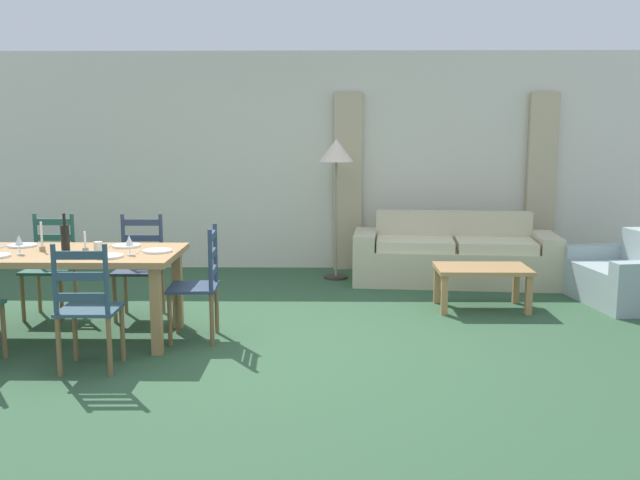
{
  "coord_description": "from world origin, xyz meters",
  "views": [
    {
      "loc": [
        0.63,
        -5.49,
        1.74
      ],
      "look_at": [
        0.55,
        0.76,
        0.75
      ],
      "focal_mm": 38.99,
      "sensor_mm": 36.0,
      "label": 1
    }
  ],
  "objects_px": {
    "standing_lamp": "(336,159)",
    "couch": "(454,257)",
    "dining_chair_far_left": "(51,266)",
    "armchair_upholstered": "(629,279)",
    "coffee_table": "(482,273)",
    "dining_chair_near_right": "(88,307)",
    "dining_chair_head_east": "(200,284)",
    "wine_glass_near_right": "(129,241)",
    "coffee_cup_primary": "(98,247)",
    "dining_chair_far_right": "(140,267)",
    "dining_table": "(64,262)",
    "wine_glass_near_left": "(19,241)",
    "wine_bottle": "(65,237)"
  },
  "relations": [
    {
      "from": "dining_chair_far_left",
      "to": "wine_glass_near_right",
      "type": "bearing_deg",
      "value": -41.66
    },
    {
      "from": "coffee_cup_primary",
      "to": "armchair_upholstered",
      "type": "height_order",
      "value": "coffee_cup_primary"
    },
    {
      "from": "wine_glass_near_right",
      "to": "couch",
      "type": "height_order",
      "value": "wine_glass_near_right"
    },
    {
      "from": "dining_chair_far_right",
      "to": "couch",
      "type": "height_order",
      "value": "dining_chair_far_right"
    },
    {
      "from": "couch",
      "to": "armchair_upholstered",
      "type": "bearing_deg",
      "value": -30.66
    },
    {
      "from": "coffee_table",
      "to": "dining_chair_far_right",
      "type": "bearing_deg",
      "value": -174.28
    },
    {
      "from": "dining_chair_near_right",
      "to": "wine_glass_near_right",
      "type": "bearing_deg",
      "value": 77.08
    },
    {
      "from": "dining_chair_far_right",
      "to": "standing_lamp",
      "type": "distance_m",
      "value": 2.7
    },
    {
      "from": "dining_chair_near_right",
      "to": "couch",
      "type": "bearing_deg",
      "value": 43.77
    },
    {
      "from": "wine_glass_near_left",
      "to": "dining_chair_near_right",
      "type": "bearing_deg",
      "value": -39.96
    },
    {
      "from": "dining_chair_head_east",
      "to": "standing_lamp",
      "type": "relative_size",
      "value": 0.59
    },
    {
      "from": "coffee_table",
      "to": "armchair_upholstered",
      "type": "xyz_separation_m",
      "value": [
        1.55,
        0.26,
        -0.11
      ]
    },
    {
      "from": "dining_chair_far_right",
      "to": "armchair_upholstered",
      "type": "xyz_separation_m",
      "value": [
        4.82,
        0.59,
        -0.23
      ]
    },
    {
      "from": "standing_lamp",
      "to": "couch",
      "type": "bearing_deg",
      "value": -7.76
    },
    {
      "from": "wine_glass_near_left",
      "to": "standing_lamp",
      "type": "bearing_deg",
      "value": 45.28
    },
    {
      "from": "wine_glass_near_right",
      "to": "coffee_table",
      "type": "distance_m",
      "value": 3.37
    },
    {
      "from": "dining_chair_far_right",
      "to": "dining_chair_head_east",
      "type": "relative_size",
      "value": 1.0
    },
    {
      "from": "dining_chair_head_east",
      "to": "dining_table",
      "type": "bearing_deg",
      "value": -178.67
    },
    {
      "from": "standing_lamp",
      "to": "armchair_upholstered",
      "type": "bearing_deg",
      "value": -21.02
    },
    {
      "from": "dining_chair_near_right",
      "to": "coffee_cup_primary",
      "type": "relative_size",
      "value": 10.67
    },
    {
      "from": "dining_chair_head_east",
      "to": "standing_lamp",
      "type": "height_order",
      "value": "standing_lamp"
    },
    {
      "from": "coffee_cup_primary",
      "to": "dining_chair_far_right",
      "type": "bearing_deg",
      "value": 81.45
    },
    {
      "from": "wine_glass_near_left",
      "to": "standing_lamp",
      "type": "xyz_separation_m",
      "value": [
        2.58,
        2.6,
        0.55
      ]
    },
    {
      "from": "wine_bottle",
      "to": "coffee_cup_primary",
      "type": "height_order",
      "value": "wine_bottle"
    },
    {
      "from": "wine_glass_near_left",
      "to": "coffee_table",
      "type": "distance_m",
      "value": 4.2
    },
    {
      "from": "wine_glass_near_left",
      "to": "coffee_table",
      "type": "relative_size",
      "value": 0.18
    },
    {
      "from": "coffee_cup_primary",
      "to": "armchair_upholstered",
      "type": "distance_m",
      "value": 5.15
    },
    {
      "from": "coffee_cup_primary",
      "to": "armchair_upholstered",
      "type": "relative_size",
      "value": 0.07
    },
    {
      "from": "dining_chair_head_east",
      "to": "coffee_table",
      "type": "xyz_separation_m",
      "value": [
        2.58,
        1.05,
        -0.12
      ]
    },
    {
      "from": "dining_chair_far_right",
      "to": "coffee_cup_primary",
      "type": "bearing_deg",
      "value": -98.55
    },
    {
      "from": "wine_bottle",
      "to": "wine_glass_near_left",
      "type": "bearing_deg",
      "value": -155.47
    },
    {
      "from": "wine_glass_near_left",
      "to": "couch",
      "type": "bearing_deg",
      "value": 31.58
    },
    {
      "from": "dining_chair_far_left",
      "to": "armchair_upholstered",
      "type": "xyz_separation_m",
      "value": [
        5.67,
        0.57,
        -0.23
      ]
    },
    {
      "from": "couch",
      "to": "armchair_upholstered",
      "type": "relative_size",
      "value": 1.85
    },
    {
      "from": "dining_chair_far_left",
      "to": "couch",
      "type": "height_order",
      "value": "dining_chair_far_left"
    },
    {
      "from": "dining_chair_far_right",
      "to": "wine_glass_near_right",
      "type": "distance_m",
      "value": 0.98
    },
    {
      "from": "wine_bottle",
      "to": "coffee_table",
      "type": "xyz_separation_m",
      "value": [
        3.68,
        1.06,
        -0.51
      ]
    },
    {
      "from": "coffee_cup_primary",
      "to": "coffee_table",
      "type": "distance_m",
      "value": 3.59
    },
    {
      "from": "wine_glass_near_right",
      "to": "standing_lamp",
      "type": "distance_m",
      "value": 3.16
    },
    {
      "from": "couch",
      "to": "armchair_upholstered",
      "type": "xyz_separation_m",
      "value": [
        1.61,
        -0.96,
        -0.04
      ]
    },
    {
      "from": "dining_chair_far_left",
      "to": "coffee_table",
      "type": "bearing_deg",
      "value": 4.23
    },
    {
      "from": "wine_glass_near_right",
      "to": "dining_chair_head_east",
      "type": "bearing_deg",
      "value": 17.59
    },
    {
      "from": "dining_table",
      "to": "dining_chair_far_left",
      "type": "distance_m",
      "value": 0.9
    },
    {
      "from": "dining_table",
      "to": "wine_glass_near_left",
      "type": "distance_m",
      "value": 0.38
    },
    {
      "from": "dining_chair_near_right",
      "to": "wine_glass_near_left",
      "type": "bearing_deg",
      "value": 140.04
    },
    {
      "from": "dining_chair_head_east",
      "to": "armchair_upholstered",
      "type": "xyz_separation_m",
      "value": [
        4.13,
        1.31,
        -0.23
      ]
    },
    {
      "from": "wine_glass_near_left",
      "to": "coffee_cup_primary",
      "type": "bearing_deg",
      "value": 8.54
    },
    {
      "from": "dining_chair_far_left",
      "to": "dining_chair_head_east",
      "type": "height_order",
      "value": "same"
    },
    {
      "from": "coffee_table",
      "to": "couch",
      "type": "bearing_deg",
      "value": 92.87
    },
    {
      "from": "armchair_upholstered",
      "to": "dining_table",
      "type": "bearing_deg",
      "value": -165.74
    }
  ]
}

